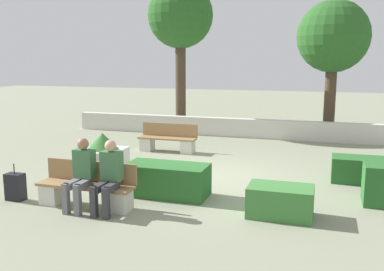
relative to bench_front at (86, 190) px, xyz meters
The scene contains 13 objects.
ground_plane 3.10m from the bench_front, 59.19° to the left, with size 60.00×60.00×0.00m, color gray.
perimeter_wall 8.41m from the bench_front, 79.18° to the left, with size 13.43×0.30×0.67m.
bench_front is the anchor object (origin of this frame).
bench_left_side 5.13m from the bench_front, 93.35° to the left, with size 1.78×0.49×0.84m.
person_seated_man 0.43m from the bench_front, 94.08° to the right, with size 0.38×0.63×1.33m.
person_seated_woman 0.71m from the bench_front, 13.92° to the right, with size 0.38×0.63×1.32m.
hedge_block_near_right 3.62m from the bench_front, ahead, with size 1.14×0.72×0.55m.
hedge_block_mid_left 6.11m from the bench_front, 32.98° to the left, with size 1.36×0.71×0.57m.
hedge_block_mid_right 1.63m from the bench_front, 41.91° to the left, with size 1.69×0.80×0.65m.
planter_corner_left 2.15m from the bench_front, 110.72° to the left, with size 0.95×0.95×1.05m.
suitcase 1.55m from the bench_front, behind, with size 0.37×0.23×0.74m.
tree_leftmost 9.98m from the bench_front, 97.79° to the left, with size 2.50×2.50×5.69m.
tree_center_left 10.84m from the bench_front, 65.14° to the left, with size 2.55×2.55×4.85m.
Camera 1 is at (2.69, -9.48, 2.75)m, focal length 40.00 mm.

